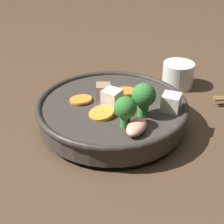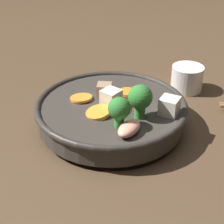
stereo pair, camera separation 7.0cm
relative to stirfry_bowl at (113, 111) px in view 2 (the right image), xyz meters
The scene contains 3 objects.
ground_plane 0.04m from the stirfry_bowl, 143.17° to the right, with size 3.00×3.00×0.00m, color #4C3826.
stirfry_bowl is the anchor object (origin of this frame).
tea_cup 0.23m from the stirfry_bowl, 132.75° to the left, with size 0.07×0.07×0.06m.
Camera 2 is at (0.60, -0.00, 0.39)m, focal length 60.00 mm.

